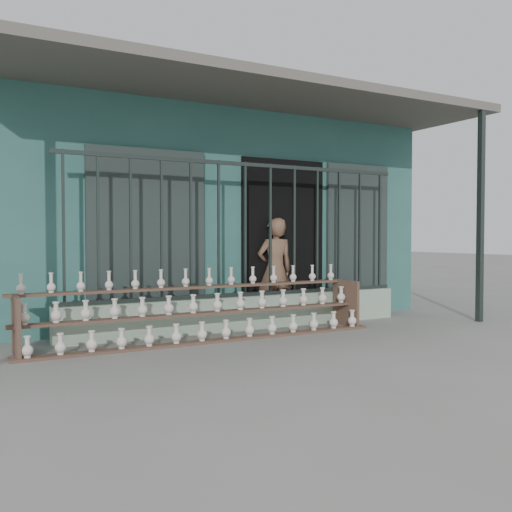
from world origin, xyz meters
TOP-DOWN VIEW (x-y plane):
  - ground at (0.00, 0.00)m, footprint 60.00×60.00m
  - workshop_building at (0.00, 4.23)m, footprint 7.40×6.60m
  - parapet_wall at (0.00, 1.30)m, footprint 5.00×0.20m
  - security_fence at (-0.00, 1.30)m, footprint 5.00×0.04m
  - shelf_rack at (-0.76, 0.88)m, footprint 4.50×0.68m
  - elderly_woman at (0.70, 1.68)m, footprint 0.59×0.41m

SIDE VIEW (x-z plane):
  - ground at x=0.00m, z-range 0.00..0.00m
  - parapet_wall at x=0.00m, z-range 0.00..0.45m
  - shelf_rack at x=-0.76m, z-range -0.06..0.79m
  - elderly_woman at x=0.70m, z-range 0.00..1.52m
  - security_fence at x=0.00m, z-range 0.45..2.25m
  - workshop_building at x=0.00m, z-range 0.02..3.23m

